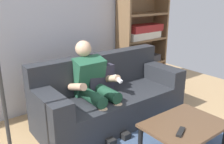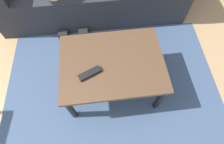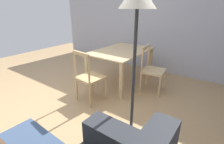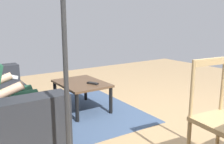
{
  "view_description": "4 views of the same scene",
  "coord_description": "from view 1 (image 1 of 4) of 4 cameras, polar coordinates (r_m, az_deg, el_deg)",
  "views": [
    {
      "loc": [
        -0.64,
        -0.72,
        1.68
      ],
      "look_at": [
        1.18,
        1.66,
        0.7
      ],
      "focal_mm": 39.02,
      "sensor_mm": 36.0,
      "label": 1
    },
    {
      "loc": [
        1.2,
        -0.13,
        1.57
      ],
      "look_at": [
        1.28,
        0.57,
        0.25
      ],
      "focal_mm": 28.41,
      "sensor_mm": 36.0,
      "label": 2
    },
    {
      "loc": [
        1.32,
        2.27,
        1.68
      ],
      "look_at": [
        -0.28,
        1.11,
        0.9
      ],
      "focal_mm": 27.42,
      "sensor_mm": 36.0,
      "label": 3
    },
    {
      "loc": [
        -1.81,
        2.17,
        1.3
      ],
      "look_at": [
        -0.28,
        1.11,
        0.9
      ],
      "focal_mm": 40.0,
      "sensor_mm": 36.0,
      "label": 4
    }
  ],
  "objects": [
    {
      "name": "tv_remote",
      "position": [
        2.47,
        15.79,
        -13.35
      ],
      "size": [
        0.18,
        0.11,
        0.02
      ],
      "primitive_type": "cube",
      "rotation": [
        0.0,
        0.0,
        1.99
      ],
      "color": "black",
      "rests_on": "coffee_table"
    },
    {
      "name": "bookshelf",
      "position": [
        4.44,
        6.91,
        6.41
      ],
      "size": [
        0.94,
        0.36,
        1.79
      ],
      "color": "brown",
      "rests_on": "ground_plane"
    },
    {
      "name": "coffee_table",
      "position": [
        2.67,
        16.53,
        -12.61
      ],
      "size": [
        0.81,
        0.6,
        0.41
      ],
      "color": "brown",
      "rests_on": "ground_plane"
    },
    {
      "name": "couch",
      "position": [
        3.34,
        -0.71,
        -5.87
      ],
      "size": [
        2.04,
        0.84,
        0.88
      ],
      "color": "#282B30",
      "rests_on": "ground_plane"
    },
    {
      "name": "person_lounging",
      "position": [
        3.11,
        -4.31,
        -3.0
      ],
      "size": [
        0.59,
        0.89,
        1.1
      ],
      "color": "#23563D",
      "rests_on": "ground_plane"
    }
  ]
}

